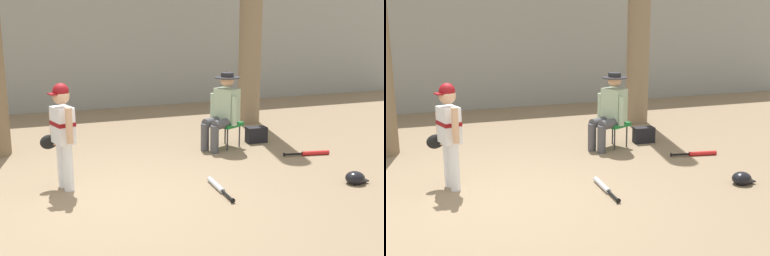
% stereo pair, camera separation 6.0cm
% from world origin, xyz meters
% --- Properties ---
extents(ground_plane, '(60.00, 60.00, 0.00)m').
position_xyz_m(ground_plane, '(0.00, 0.00, 0.00)').
color(ground_plane, '#7F6B51').
extents(concrete_back_wall, '(18.00, 0.36, 2.83)m').
position_xyz_m(concrete_back_wall, '(0.00, 5.84, 1.42)').
color(concrete_back_wall, gray).
rests_on(concrete_back_wall, ground).
extents(young_ballplayer, '(0.43, 0.57, 1.31)m').
position_xyz_m(young_ballplayer, '(-0.41, 0.64, 0.74)').
color(young_ballplayer, white).
rests_on(young_ballplayer, ground).
extents(folding_stool, '(0.53, 0.53, 0.41)m').
position_xyz_m(folding_stool, '(2.24, 1.72, 0.36)').
color(folding_stool, '#196B2D').
rests_on(folding_stool, ground).
extents(seated_spectator, '(0.67, 0.55, 1.20)m').
position_xyz_m(seated_spectator, '(2.15, 1.67, 0.64)').
color(seated_spectator, '#47474C').
rests_on(seated_spectator, ground).
extents(handbag_beside_stool, '(0.35, 0.21, 0.26)m').
position_xyz_m(handbag_beside_stool, '(2.83, 1.80, 0.13)').
color(handbag_beside_stool, black).
rests_on(handbag_beside_stool, ground).
extents(bat_aluminum_silver, '(0.10, 0.79, 0.07)m').
position_xyz_m(bat_aluminum_silver, '(1.33, -0.04, 0.03)').
color(bat_aluminum_silver, '#B7BCC6').
rests_on(bat_aluminum_silver, ground).
extents(bat_red_barrel, '(0.72, 0.19, 0.07)m').
position_xyz_m(bat_red_barrel, '(3.26, 0.81, 0.03)').
color(bat_red_barrel, red).
rests_on(bat_red_barrel, ground).
extents(batting_helmet_black, '(0.30, 0.23, 0.17)m').
position_xyz_m(batting_helmet_black, '(3.04, -0.46, 0.07)').
color(batting_helmet_black, black).
rests_on(batting_helmet_black, ground).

